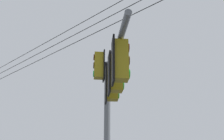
# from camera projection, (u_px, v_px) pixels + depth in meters

# --- Properties ---
(signal_mast_assembly) EXTENTS (2.57, 3.84, 5.93)m
(signal_mast_assembly) POSITION_uv_depth(u_px,v_px,m) (110.00, 91.00, 7.28)
(signal_mast_assembly) COLOR slate
(signal_mast_assembly) RESTS_ON ground
(overhead_wire_span) EXTENTS (3.40, 22.02, 1.32)m
(overhead_wire_span) POSITION_uv_depth(u_px,v_px,m) (90.00, 27.00, 10.04)
(overhead_wire_span) COLOR black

